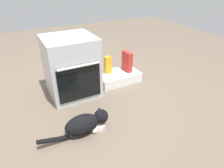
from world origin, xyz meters
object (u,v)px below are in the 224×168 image
(oven, at_px, (71,67))
(juice_carton, at_px, (108,65))
(food_bowl, at_px, (98,125))
(cereal_box, at_px, (127,61))
(pantry_cabinet, at_px, (118,77))
(cat, at_px, (85,123))

(oven, relative_size, juice_carton, 3.05)
(food_bowl, xyz_separation_m, cereal_box, (0.79, 0.76, 0.24))
(pantry_cabinet, height_order, juice_carton, juice_carton)
(food_bowl, xyz_separation_m, juice_carton, (0.52, 0.81, 0.22))
(cat, bearing_deg, food_bowl, 0.00)
(oven, relative_size, food_bowl, 5.21)
(cereal_box, bearing_deg, pantry_cabinet, -177.93)
(cat, relative_size, cereal_box, 2.49)
(oven, distance_m, cereal_box, 0.81)
(oven, bearing_deg, cereal_box, 1.33)
(oven, bearing_deg, juice_carton, 8.16)
(food_bowl, distance_m, cereal_box, 1.12)
(oven, bearing_deg, pantry_cabinet, 1.16)
(oven, bearing_deg, food_bowl, -89.32)
(oven, height_order, juice_carton, oven)
(food_bowl, bearing_deg, cereal_box, 43.68)
(juice_carton, bearing_deg, cat, -128.58)
(cat, bearing_deg, pantry_cabinet, 40.78)
(food_bowl, height_order, cereal_box, cereal_box)
(pantry_cabinet, bearing_deg, cat, -135.90)
(cereal_box, bearing_deg, food_bowl, -136.32)
(food_bowl, bearing_deg, oven, 90.68)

